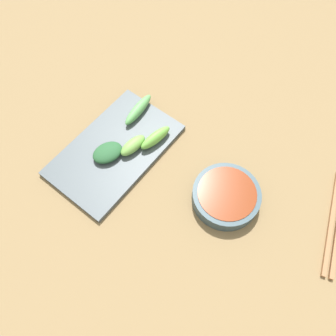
{
  "coord_description": "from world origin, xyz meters",
  "views": [
    {
      "loc": [
        -0.22,
        0.26,
        0.68
      ],
      "look_at": [
        -0.02,
        -0.0,
        0.05
      ],
      "focal_mm": 36.45,
      "sensor_mm": 36.0,
      "label": 1
    }
  ],
  "objects": [
    {
      "name": "tabletop",
      "position": [
        0.0,
        0.0,
        0.01
      ],
      "size": [
        2.1,
        2.1,
        0.02
      ],
      "primitive_type": "cube",
      "color": "olive",
      "rests_on": "ground"
    },
    {
      "name": "broccoli_stalk_1",
      "position": [
        0.13,
        -0.08,
        0.04
      ],
      "size": [
        0.03,
        0.1,
        0.03
      ],
      "primitive_type": "ellipsoid",
      "rotation": [
        0.0,
        0.0,
        0.1
      ],
      "color": "#5DA359",
      "rests_on": "serving_plate"
    },
    {
      "name": "sauce_bowl",
      "position": [
        -0.14,
        -0.03,
        0.04
      ],
      "size": [
        0.14,
        0.14,
        0.03
      ],
      "color": "#334752",
      "rests_on": "tabletop"
    },
    {
      "name": "chopsticks",
      "position": [
        -0.35,
        -0.12,
        0.02
      ],
      "size": [
        0.09,
        0.23,
        0.01
      ],
      "rotation": [
        0.0,
        0.0,
        0.32
      ],
      "color": "#91633F",
      "rests_on": "tabletop"
    },
    {
      "name": "broccoli_stalk_0",
      "position": [
        0.05,
        -0.04,
        0.05
      ],
      "size": [
        0.04,
        0.08,
        0.03
      ],
      "primitive_type": "ellipsoid",
      "rotation": [
        0.0,
        0.0,
        -0.17
      ],
      "color": "#6CB545",
      "rests_on": "serving_plate"
    },
    {
      "name": "serving_plate",
      "position": [
        0.11,
        0.03,
        0.03
      ],
      "size": [
        0.18,
        0.29,
        0.01
      ],
      "primitive_type": "cube",
      "color": "#454E55",
      "rests_on": "tabletop"
    },
    {
      "name": "broccoli_leafy_3",
      "position": [
        0.11,
        0.05,
        0.04
      ],
      "size": [
        0.07,
        0.08,
        0.02
      ],
      "primitive_type": "ellipsoid",
      "rotation": [
        0.0,
        0.0,
        -0.35
      ],
      "color": "#265630",
      "rests_on": "serving_plate"
    },
    {
      "name": "broccoli_stalk_2",
      "position": [
        0.08,
        0.0,
        0.05
      ],
      "size": [
        0.04,
        0.07,
        0.03
      ],
      "primitive_type": "ellipsoid",
      "rotation": [
        0.0,
        0.0,
        -0.12
      ],
      "color": "#70A84A",
      "rests_on": "serving_plate"
    }
  ]
}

